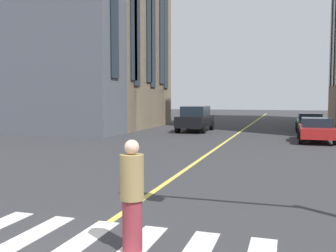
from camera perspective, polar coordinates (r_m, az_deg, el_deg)
lane_centre_line at (r=24.49m, az=9.55°, el=-1.67°), size 80.00×0.16×0.01m
crosswalk_marking at (r=6.91m, az=-13.38°, el=-16.76°), size 2.40×6.45×0.01m
car_red_near at (r=23.21m, az=21.28°, el=-0.48°), size 4.40×1.95×1.37m
car_green_parked_b at (r=30.13m, az=20.42°, el=0.54°), size 4.40×1.95×1.37m
car_black_mid at (r=28.54m, az=4.13°, el=1.14°), size 4.70×2.14×1.88m
pedestrian_near at (r=6.19m, az=-5.38°, el=-10.38°), size 0.38×0.38×1.81m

